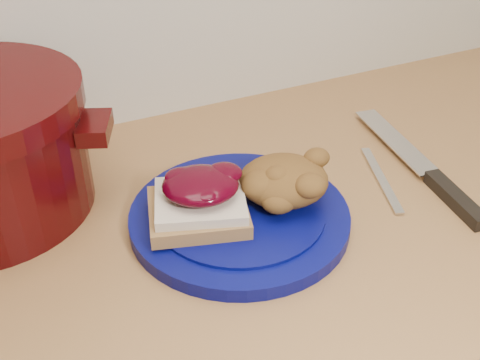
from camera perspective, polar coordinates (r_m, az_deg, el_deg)
name	(u,v)px	position (r m, az deg, el deg)	size (l,w,h in m)	color
plate	(240,217)	(0.74, -0.05, -3.57)	(0.27, 0.27, 0.02)	#050953
sandwich	(199,199)	(0.71, -3.87, -1.86)	(0.14, 0.13, 0.06)	olive
stuffing_mound	(284,181)	(0.74, 4.16, -0.06)	(0.11, 0.10, 0.06)	brown
chef_knife	(437,181)	(0.85, 18.22, -0.13)	(0.07, 0.31, 0.02)	black
butter_knife	(381,179)	(0.85, 13.25, 0.12)	(0.16, 0.01, 0.00)	silver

